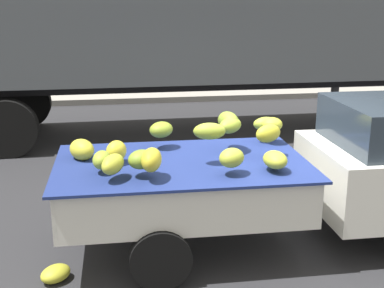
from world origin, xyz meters
name	(u,v)px	position (x,y,z in m)	size (l,w,h in m)	color
ground	(267,235)	(0.00, 0.00, 0.00)	(220.00, 220.00, 0.00)	#28282B
curb_strip	(177,97)	(0.00, 8.88, 0.08)	(80.00, 0.80, 0.16)	gray
pickup_truck	(344,170)	(0.85, -0.21, 0.89)	(5.04, 1.82, 1.70)	silver
semi_trailer	(187,14)	(-0.25, 5.15, 2.54)	(12.02, 2.72, 3.95)	#4C5156
fallen_banana_bunch_near_tailgate	(56,274)	(-2.52, -0.71, 0.08)	(0.34, 0.26, 0.17)	gold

